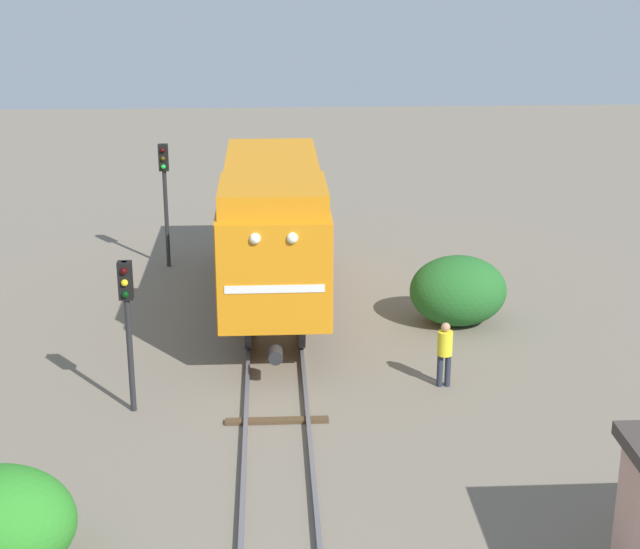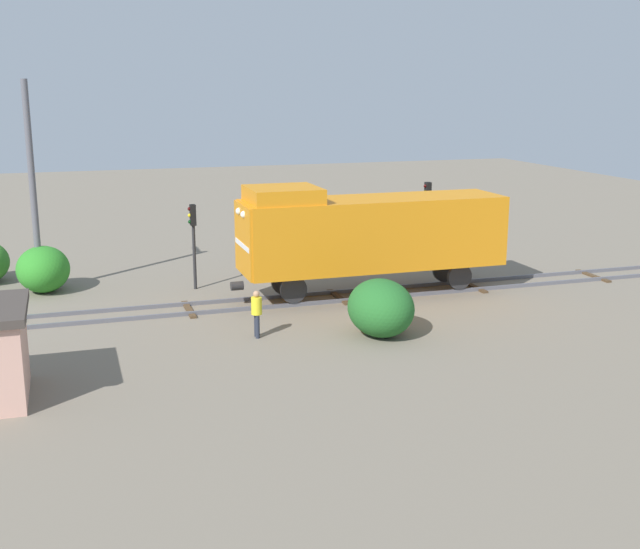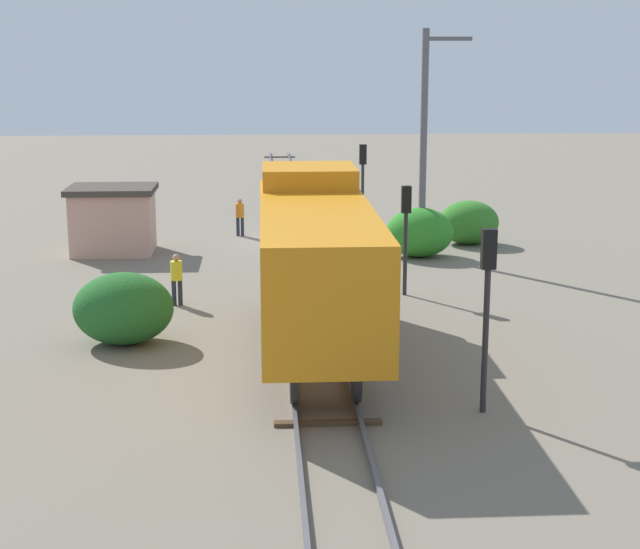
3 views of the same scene
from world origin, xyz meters
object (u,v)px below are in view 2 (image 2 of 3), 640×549
(worker_by_signal, at_px, (257,310))
(catenary_mast, at_px, (32,182))
(traffic_signal_far, at_px, (427,210))
(locomotive, at_px, (368,231))
(traffic_signal_mid, at_px, (193,230))

(worker_by_signal, distance_m, catenary_mast, 12.43)
(traffic_signal_far, xyz_separation_m, worker_by_signal, (7.80, -10.16, -1.97))
(locomotive, xyz_separation_m, catenary_mast, (-5.06, -13.21, 1.96))
(traffic_signal_far, distance_m, worker_by_signal, 12.96)
(catenary_mast, bearing_deg, traffic_signal_mid, 75.58)
(locomotive, xyz_separation_m, traffic_signal_far, (-3.60, 4.36, 0.19))
(traffic_signal_far, bearing_deg, worker_by_signal, -52.50)
(locomotive, bearing_deg, worker_by_signal, -54.09)
(traffic_signal_far, distance_m, catenary_mast, 17.73)
(worker_by_signal, height_order, catenary_mast, catenary_mast)
(traffic_signal_far, xyz_separation_m, catenary_mast, (-1.46, -17.58, 1.77))
(traffic_signal_far, bearing_deg, traffic_signal_mid, -88.97)
(locomotive, bearing_deg, catenary_mast, -110.94)
(traffic_signal_far, bearing_deg, locomotive, -50.48)
(locomotive, height_order, traffic_signal_far, locomotive)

